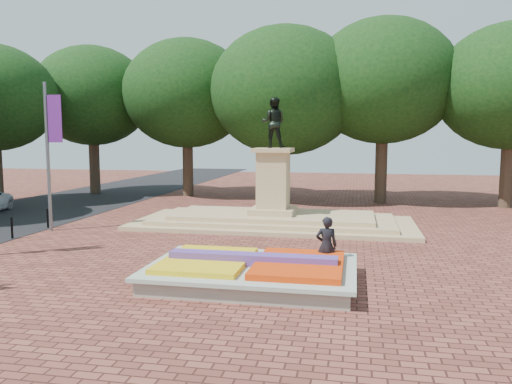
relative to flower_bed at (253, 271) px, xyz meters
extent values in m
plane|color=brown|center=(-1.03, 2.00, -0.38)|extent=(90.00, 90.00, 0.00)
cube|color=gray|center=(-0.03, 0.00, -0.15)|extent=(6.00, 4.00, 0.45)
cube|color=#B5C1AF|center=(-0.03, 0.00, 0.12)|extent=(6.30, 4.30, 0.12)
cube|color=#F0420D|center=(1.42, 0.00, 0.25)|extent=(2.60, 3.40, 0.22)
cube|color=yellow|center=(-1.48, 0.00, 0.24)|extent=(2.60, 3.40, 0.18)
cube|color=#50338D|center=(-0.03, 0.00, 0.34)|extent=(5.20, 0.55, 0.38)
cube|color=tan|center=(-1.03, 10.00, -0.28)|extent=(14.00, 6.00, 0.20)
cube|color=tan|center=(-1.03, 10.00, -0.08)|extent=(12.00, 5.00, 0.20)
cube|color=tan|center=(-1.03, 10.00, 0.12)|extent=(10.00, 4.00, 0.20)
cube|color=tan|center=(-1.03, 10.00, 0.37)|extent=(2.20, 2.20, 0.30)
cube|color=tan|center=(-1.03, 10.00, 1.92)|extent=(1.50, 1.50, 2.80)
cube|color=tan|center=(-1.03, 10.00, 3.42)|extent=(1.90, 1.90, 0.20)
imported|color=black|center=(-1.03, 10.00, 4.77)|extent=(1.22, 0.95, 2.50)
cylinder|color=#33261C|center=(-17.03, 20.00, 1.62)|extent=(0.80, 0.80, 4.00)
ellipsoid|color=black|center=(-17.03, 20.00, 6.32)|extent=(8.80, 8.80, 7.48)
cylinder|color=#33261C|center=(-9.03, 20.00, 1.62)|extent=(0.80, 0.80, 4.00)
ellipsoid|color=black|center=(-9.03, 20.00, 6.32)|extent=(8.80, 8.80, 7.48)
cylinder|color=#33261C|center=(-2.03, 20.00, 1.62)|extent=(0.80, 0.80, 4.00)
ellipsoid|color=black|center=(-2.03, 20.00, 6.32)|extent=(8.80, 8.80, 7.48)
cylinder|color=#33261C|center=(4.97, 20.00, 1.62)|extent=(0.80, 0.80, 4.00)
ellipsoid|color=black|center=(4.97, 20.00, 6.32)|extent=(8.80, 8.80, 7.48)
cylinder|color=#33261C|center=(11.97, 20.00, 1.62)|extent=(0.80, 0.80, 4.00)
ellipsoid|color=black|center=(11.97, 20.00, 6.32)|extent=(8.80, 8.80, 7.48)
cylinder|color=#33261C|center=(-20.53, 15.00, 1.54)|extent=(0.80, 0.80, 3.84)
cylinder|color=slate|center=(-11.23, 6.50, 3.12)|extent=(0.16, 0.16, 7.00)
cube|color=#611E7F|center=(-10.78, 6.50, 4.92)|extent=(0.70, 0.04, 2.20)
cylinder|color=black|center=(-11.73, 4.40, 0.07)|extent=(0.10, 0.10, 0.90)
sphere|color=black|center=(-11.73, 4.40, 0.54)|extent=(0.12, 0.12, 0.12)
cylinder|color=black|center=(-11.73, 7.00, 0.07)|extent=(0.10, 0.10, 0.90)
sphere|color=black|center=(-11.73, 7.00, 0.54)|extent=(0.12, 0.12, 0.12)
imported|color=black|center=(2.15, 1.39, 0.58)|extent=(0.76, 0.57, 1.91)
camera|label=1|loc=(3.04, -14.63, 4.11)|focal=35.00mm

